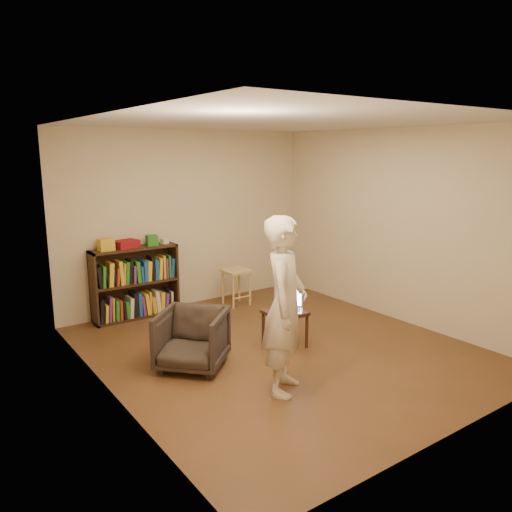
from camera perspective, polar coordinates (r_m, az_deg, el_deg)
floor at (r=6.00m, az=2.74°, el=-10.56°), size 4.50×4.50×0.00m
ceiling at (r=5.56m, az=3.01°, el=15.07°), size 4.50×4.50×0.00m
wall_back at (r=7.51m, az=-7.78°, el=4.21°), size 4.00×0.00×4.00m
wall_left at (r=4.70m, az=-16.74°, el=-0.80°), size 0.00×4.50×4.50m
wall_right at (r=7.03m, az=15.84°, el=3.34°), size 0.00×4.50×4.50m
bookshelf at (r=7.17m, az=-13.63°, el=-3.42°), size 1.20×0.30×1.00m
box_yellow at (r=6.88m, az=-16.76°, el=1.25°), size 0.20×0.15×0.16m
red_cloth at (r=7.01m, az=-14.63°, el=1.33°), size 0.36×0.29×0.10m
box_green at (r=7.10m, az=-11.81°, el=1.76°), size 0.17×0.17×0.15m
box_white at (r=7.23m, az=-10.41°, el=1.70°), size 0.11×0.11×0.07m
stool at (r=7.53m, az=-2.28°, el=-2.35°), size 0.38×0.38×0.55m
armchair at (r=5.45m, az=-7.33°, el=-9.42°), size 0.98×0.97×0.64m
side_table at (r=5.97m, az=3.33°, el=-6.97°), size 0.43×0.43×0.44m
laptop at (r=5.96m, az=3.67°, el=-5.63°), size 0.44×0.43×0.26m
person at (r=4.74m, az=3.34°, el=-5.70°), size 0.74×0.72×1.72m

